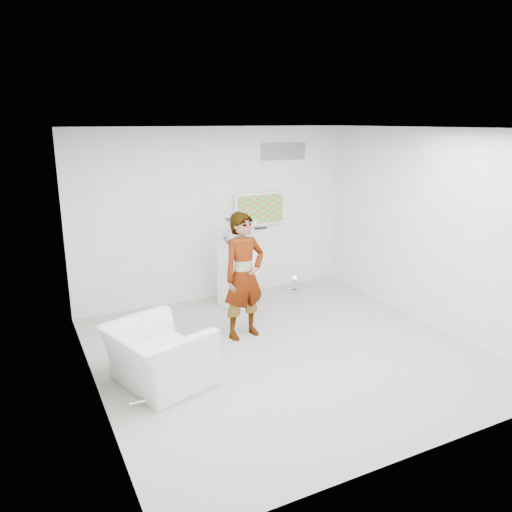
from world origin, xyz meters
name	(u,v)px	position (x,y,z in m)	size (l,w,h in m)	color
room	(286,246)	(0.00, 0.00, 1.50)	(5.01, 5.01, 3.00)	#B9B3AA
tv	(260,209)	(0.85, 2.45, 1.55)	(1.00, 0.08, 0.60)	silver
logo_decal	(283,152)	(1.35, 2.49, 2.55)	(0.90, 0.02, 0.30)	gray
person	(244,276)	(-0.28, 0.72, 0.93)	(0.68, 0.44, 1.86)	white
armchair	(158,356)	(-1.80, -0.10, 0.37)	(1.14, 1.00, 0.74)	white
pedestal	(237,273)	(0.16, 1.94, 0.56)	(0.55, 0.55, 1.13)	white
floor_uplight	(295,284)	(1.40, 2.09, 0.14)	(0.18, 0.18, 0.29)	silver
vitrine	(237,230)	(0.16, 1.94, 1.32)	(0.38, 0.38, 0.38)	white
console	(237,235)	(0.16, 1.94, 1.23)	(0.05, 0.15, 0.21)	white
wii_remote	(252,222)	(-0.06, 0.91, 1.67)	(0.04, 0.15, 0.04)	white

